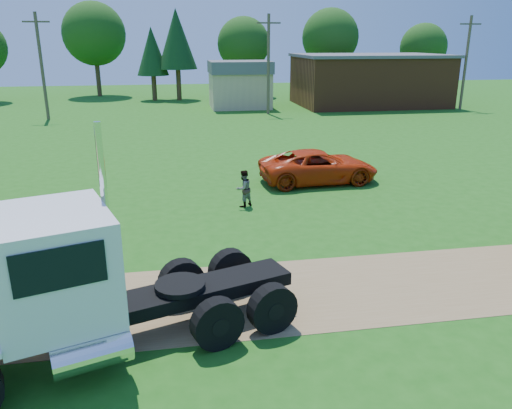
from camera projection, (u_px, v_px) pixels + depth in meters
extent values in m
plane|color=#1C5813|center=(297.00, 293.00, 14.06)|extent=(140.00, 140.00, 0.00)
cube|color=olive|center=(297.00, 293.00, 14.06)|extent=(120.00, 4.20, 0.01)
cube|color=black|center=(125.00, 308.00, 11.52)|extent=(8.27, 3.62, 0.33)
cylinder|color=black|center=(217.00, 324.00, 11.41)|extent=(1.29, 0.75, 1.23)
cylinder|color=black|center=(217.00, 324.00, 11.41)|extent=(0.54, 0.53, 0.43)
cylinder|color=black|center=(182.00, 281.00, 13.40)|extent=(1.29, 0.75, 1.23)
cylinder|color=black|center=(182.00, 281.00, 13.40)|extent=(0.54, 0.53, 0.43)
cylinder|color=black|center=(272.00, 309.00, 12.05)|extent=(1.29, 0.75, 1.23)
cylinder|color=black|center=(272.00, 309.00, 12.05)|extent=(0.54, 0.53, 0.43)
cylinder|color=black|center=(230.00, 270.00, 14.05)|extent=(1.29, 0.75, 1.23)
cylinder|color=black|center=(230.00, 270.00, 14.05)|extent=(0.54, 0.53, 0.43)
cube|color=silver|center=(54.00, 266.00, 10.47)|extent=(3.06, 3.27, 2.34)
cube|color=black|center=(60.00, 269.00, 9.18)|extent=(1.60, 0.56, 0.84)
cube|color=black|center=(43.00, 223.00, 11.44)|extent=(1.60, 0.56, 0.84)
cylinder|color=silver|center=(92.00, 354.00, 10.04)|extent=(1.69, 1.12, 0.67)
cylinder|color=silver|center=(108.00, 233.00, 11.46)|extent=(0.20, 0.20, 5.13)
cylinder|color=black|center=(180.00, 285.00, 12.04)|extent=(1.55, 1.55, 0.13)
imported|color=red|center=(319.00, 166.00, 24.70)|extent=(5.98, 3.02, 1.62)
imported|color=#999999|center=(244.00, 189.00, 21.10)|extent=(0.97, 0.93, 1.58)
cube|color=brown|center=(369.00, 81.00, 53.58)|extent=(15.00, 10.00, 5.00)
cube|color=#55565A|center=(371.00, 56.00, 52.74)|extent=(15.40, 10.40, 0.30)
cube|color=tan|center=(240.00, 90.00, 51.55)|extent=(6.00, 5.00, 3.60)
cube|color=#55565A|center=(240.00, 67.00, 50.82)|extent=(6.20, 5.40, 1.20)
cylinder|color=#4E432C|center=(42.00, 67.00, 43.13)|extent=(0.28, 0.28, 9.00)
cube|color=#4E432C|center=(36.00, 22.00, 41.96)|extent=(2.20, 0.14, 0.14)
cylinder|color=#4E432C|center=(268.00, 65.00, 46.34)|extent=(0.28, 0.28, 9.00)
cube|color=#4E432C|center=(269.00, 23.00, 45.18)|extent=(2.20, 0.14, 0.14)
cylinder|color=#4E432C|center=(466.00, 63.00, 49.55)|extent=(0.28, 0.28, 9.00)
cube|color=#4E432C|center=(471.00, 24.00, 48.39)|extent=(2.20, 0.14, 0.14)
cylinder|color=#3B2718|center=(98.00, 80.00, 62.15)|extent=(0.56, 0.56, 4.00)
sphere|color=#184411|center=(94.00, 34.00, 60.44)|extent=(7.54, 7.54, 7.54)
cylinder|color=#3B2718|center=(179.00, 84.00, 58.23)|extent=(0.56, 0.56, 3.57)
cone|color=black|center=(177.00, 39.00, 56.63)|extent=(4.49, 4.49, 6.63)
cylinder|color=#3B2718|center=(244.00, 82.00, 62.21)|extent=(0.56, 0.56, 3.38)
sphere|color=#184411|center=(244.00, 44.00, 60.76)|extent=(6.38, 6.38, 6.38)
cylinder|color=#3B2718|center=(328.00, 79.00, 64.89)|extent=(0.56, 0.56, 3.79)
sphere|color=#184411|center=(330.00, 37.00, 63.27)|extent=(7.14, 7.14, 7.14)
cylinder|color=#3B2718|center=(420.00, 81.00, 65.50)|extent=(0.56, 0.56, 3.15)
sphere|color=#184411|center=(423.00, 47.00, 64.16)|extent=(5.93, 5.93, 5.93)
cylinder|color=#3B2718|center=(154.00, 88.00, 58.03)|extent=(0.56, 0.56, 2.87)
cone|color=black|center=(152.00, 51.00, 56.75)|extent=(3.61, 3.61, 5.34)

